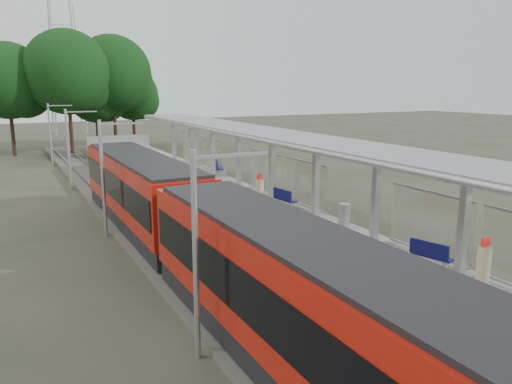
% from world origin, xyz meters
% --- Properties ---
extents(trackbed, '(3.00, 70.00, 0.24)m').
position_xyz_m(trackbed, '(-4.50, 20.00, 0.12)').
color(trackbed, '#59544C').
rests_on(trackbed, ground).
extents(platform, '(6.00, 50.00, 1.00)m').
position_xyz_m(platform, '(0.00, 20.00, 0.50)').
color(platform, gray).
rests_on(platform, ground).
extents(tactile_strip, '(0.60, 50.00, 0.02)m').
position_xyz_m(tactile_strip, '(-2.55, 20.00, 1.01)').
color(tactile_strip, yellow).
rests_on(tactile_strip, platform).
extents(end_fence, '(6.00, 0.10, 1.20)m').
position_xyz_m(end_fence, '(0.00, 44.95, 1.60)').
color(end_fence, '#9EA0A5').
rests_on(end_fence, platform).
extents(train, '(2.74, 27.60, 3.62)m').
position_xyz_m(train, '(-4.50, 12.19, 2.05)').
color(train, black).
rests_on(train, ground).
extents(canopy, '(3.27, 38.00, 3.66)m').
position_xyz_m(canopy, '(1.61, 16.19, 4.20)').
color(canopy, '#9EA0A5').
rests_on(canopy, platform).
extents(tree_cluster, '(19.89, 13.41, 12.39)m').
position_xyz_m(tree_cluster, '(-2.30, 51.41, 7.53)').
color(tree_cluster, '#382316').
rests_on(tree_cluster, ground).
extents(catenary_masts, '(2.08, 48.16, 5.40)m').
position_xyz_m(catenary_masts, '(-6.22, 19.00, 2.91)').
color(catenary_masts, '#9EA0A5').
rests_on(catenary_masts, ground).
extents(bench_near, '(0.77, 1.42, 0.93)m').
position_xyz_m(bench_near, '(1.84, 7.03, 1.49)').
color(bench_near, '#101151').
rests_on(bench_near, platform).
extents(bench_mid, '(0.58, 1.44, 0.96)m').
position_xyz_m(bench_mid, '(1.78, 16.38, 1.50)').
color(bench_mid, '#101151').
rests_on(bench_mid, platform).
extents(bench_far, '(0.96, 1.58, 1.03)m').
position_xyz_m(bench_far, '(2.61, 26.51, 1.54)').
color(bench_far, '#101151').
rests_on(bench_far, platform).
extents(info_pillar_near, '(0.39, 0.39, 1.72)m').
position_xyz_m(info_pillar_near, '(1.49, 4.79, 1.75)').
color(info_pillar_near, '#C4BC8F').
rests_on(info_pillar_near, platform).
extents(info_pillar_far, '(0.39, 0.39, 1.75)m').
position_xyz_m(info_pillar_far, '(0.53, 16.57, 1.76)').
color(info_pillar_far, '#C4BC8F').
rests_on(info_pillar_far, platform).
extents(litter_bin, '(0.57, 0.57, 1.02)m').
position_xyz_m(litter_bin, '(2.33, 12.28, 1.51)').
color(litter_bin, '#9EA0A5').
rests_on(litter_bin, platform).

